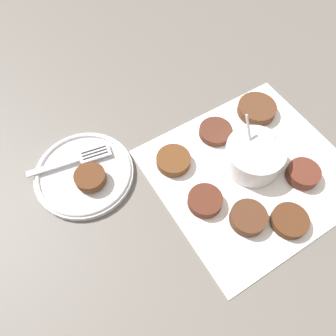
# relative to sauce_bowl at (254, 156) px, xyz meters

# --- Properties ---
(ground_plane) EXTENTS (4.00, 4.00, 0.00)m
(ground_plane) POSITION_rel_sauce_bowl_xyz_m (-0.04, -0.01, -0.03)
(ground_plane) COLOR #605B56
(napkin) EXTENTS (0.39, 0.37, 0.00)m
(napkin) POSITION_rel_sauce_bowl_xyz_m (-0.01, -0.01, -0.02)
(napkin) COLOR white
(napkin) RESTS_ON ground_plane
(sauce_bowl) EXTENTS (0.12, 0.11, 0.09)m
(sauce_bowl) POSITION_rel_sauce_bowl_xyz_m (0.00, 0.00, 0.00)
(sauce_bowl) COLOR silver
(sauce_bowl) RESTS_ON napkin
(fritter_0) EXTENTS (0.08, 0.08, 0.02)m
(fritter_0) POSITION_rel_sauce_bowl_xyz_m (0.10, 0.08, -0.01)
(fritter_0) COLOR #52301E
(fritter_0) RESTS_ON napkin
(fritter_1) EXTENTS (0.06, 0.06, 0.02)m
(fritter_1) POSITION_rel_sauce_bowl_xyz_m (0.05, -0.08, -0.01)
(fritter_1) COLOR #57291E
(fritter_1) RESTS_ON napkin
(fritter_2) EXTENTS (0.06, 0.06, 0.02)m
(fritter_2) POSITION_rel_sauce_bowl_xyz_m (-0.13, -0.01, -0.01)
(fritter_2) COLOR #4E261A
(fritter_2) RESTS_ON napkin
(fritter_3) EXTENTS (0.07, 0.07, 0.02)m
(fritter_3) POSITION_rel_sauce_bowl_xyz_m (-0.12, 0.09, -0.01)
(fritter_3) COLOR brown
(fritter_3) RESTS_ON napkin
(fritter_4) EXTENTS (0.06, 0.06, 0.02)m
(fritter_4) POSITION_rel_sauce_bowl_xyz_m (-0.03, -0.13, -0.01)
(fritter_4) COLOR #4B2A17
(fritter_4) RESTS_ON napkin
(fritter_5) EXTENTS (0.07, 0.07, 0.01)m
(fritter_5) POSITION_rel_sauce_bowl_xyz_m (-0.01, 0.10, -0.02)
(fritter_5) COLOR #4E291D
(fritter_5) RESTS_ON napkin
(fritter_6) EXTENTS (0.06, 0.06, 0.02)m
(fritter_6) POSITION_rel_sauce_bowl_xyz_m (-0.09, -0.08, -0.01)
(fritter_6) COLOR #4B2C1C
(fritter_6) RESTS_ON napkin
(serving_plate) EXTENTS (0.19, 0.19, 0.02)m
(serving_plate) POSITION_rel_sauce_bowl_xyz_m (-0.27, 0.18, -0.02)
(serving_plate) COLOR silver
(serving_plate) RESTS_ON ground_plane
(fritter_on_plate) EXTENTS (0.06, 0.06, 0.02)m
(fritter_on_plate) POSITION_rel_sauce_bowl_xyz_m (-0.27, 0.16, 0.00)
(fritter_on_plate) COLOR #512D19
(fritter_on_plate) RESTS_ON serving_plate
(fork) EXTENTS (0.16, 0.07, 0.00)m
(fork) POSITION_rel_sauce_bowl_xyz_m (-0.26, 0.21, -0.01)
(fork) COLOR silver
(fork) RESTS_ON serving_plate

